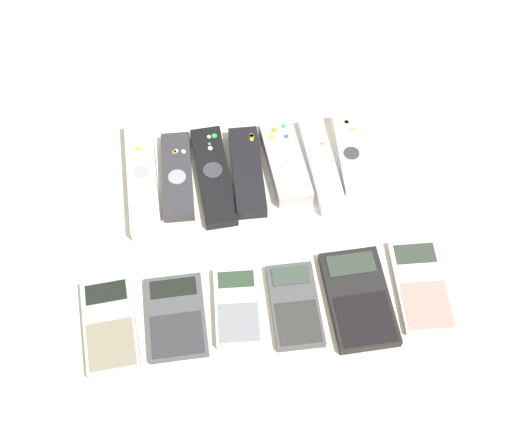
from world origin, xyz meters
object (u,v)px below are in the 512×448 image
object	(u,v)px
remote_5	(321,165)
calculator_5	(421,285)
remote_6	(350,155)
remote_4	(285,162)
calculator_4	(359,299)
calculator_0	(110,325)
remote_1	(177,176)
calculator_1	(176,317)
remote_2	(213,176)
remote_3	(249,171)
calculator_3	(295,305)
remote_0	(142,179)
calculator_2	(238,307)

from	to	relation	value
remote_5	calculator_5	distance (m)	0.26
remote_6	calculator_5	xyz separation A→B (m)	(0.06, -0.25, -0.01)
remote_4	calculator_5	size ratio (longest dim) A/B	1.06
calculator_4	calculator_5	size ratio (longest dim) A/B	1.03
remote_6	calculator_0	bearing A→B (deg)	-145.03
remote_5	calculator_0	size ratio (longest dim) A/B	1.28
remote_1	calculator_5	distance (m)	0.42
calculator_1	remote_2	bearing A→B (deg)	71.81
remote_3	remote_5	world-z (taller)	remote_3
calculator_0	remote_5	bearing A→B (deg)	30.76
remote_3	calculator_5	world-z (taller)	remote_3
calculator_1	remote_6	bearing A→B (deg)	39.25
calculator_4	calculator_3	bearing A→B (deg)	177.67
remote_1	calculator_3	xyz separation A→B (m)	(0.15, -0.25, -0.00)
remote_1	remote_6	world-z (taller)	remote_6
calculator_0	calculator_1	distance (m)	0.09
remote_5	calculator_5	size ratio (longest dim) A/B	1.22
remote_0	remote_3	world-z (taller)	remote_0
calculator_1	calculator_2	xyz separation A→B (m)	(0.09, 0.00, 0.00)
calculator_4	calculator_5	world-z (taller)	calculator_4
calculator_1	calculator_4	distance (m)	0.27
calculator_1	remote_0	bearing A→B (deg)	98.09
calculator_2	calculator_5	distance (m)	0.27
calculator_3	remote_0	bearing A→B (deg)	130.05
remote_1	calculator_1	world-z (taller)	remote_1
calculator_5	remote_1	bearing A→B (deg)	147.39
calculator_3	calculator_5	xyz separation A→B (m)	(0.19, 0.01, -0.00)
remote_3	remote_5	xyz separation A→B (m)	(0.12, -0.00, -0.00)
remote_5	remote_6	distance (m)	0.05
remote_6	calculator_0	xyz separation A→B (m)	(-0.40, -0.25, -0.00)
remote_4	calculator_0	size ratio (longest dim) A/B	1.11
remote_0	remote_2	size ratio (longest dim) A/B	1.12
calculator_1	calculator_5	world-z (taller)	same
remote_6	calculator_1	xyz separation A→B (m)	(-0.31, -0.25, -0.01)
remote_1	calculator_2	distance (m)	0.25
calculator_1	calculator_3	size ratio (longest dim) A/B	0.98
calculator_0	remote_2	bearing A→B (deg)	50.75
remote_0	remote_2	bearing A→B (deg)	-4.04
remote_2	remote_6	distance (m)	0.23
remote_1	remote_4	world-z (taller)	remote_4
remote_0	remote_6	size ratio (longest dim) A/B	1.30
remote_5	calculator_3	size ratio (longest dim) A/B	1.41
remote_0	remote_3	bearing A→B (deg)	-3.18
remote_2	calculator_3	world-z (taller)	remote_2
remote_2	calculator_3	size ratio (longest dim) A/B	1.46
remote_1	calculator_2	xyz separation A→B (m)	(0.07, -0.25, -0.00)
remote_2	calculator_0	world-z (taller)	remote_2
remote_4	remote_6	distance (m)	0.11
remote_1	remote_5	bearing A→B (deg)	-0.27
calculator_2	calculator_0	bearing A→B (deg)	-175.08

